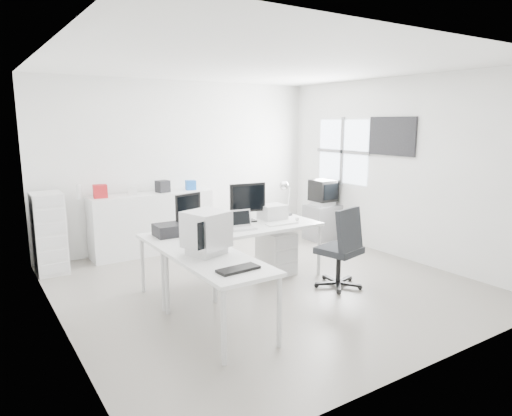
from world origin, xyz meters
TOP-DOWN VIEW (x-y plane):
  - floor at (0.00, 0.00)m, footprint 5.00×5.00m
  - ceiling at (0.00, 0.00)m, footprint 5.00×5.00m
  - back_wall at (0.00, 2.50)m, footprint 5.00×0.02m
  - left_wall at (-2.50, 0.00)m, footprint 0.02×5.00m
  - right_wall at (2.50, 0.00)m, footprint 0.02×5.00m
  - window at (2.48, 1.20)m, footprint 0.02×1.20m
  - wall_picture at (2.47, 0.10)m, footprint 0.04×0.90m
  - main_desk at (-0.29, 0.26)m, footprint 2.40×0.80m
  - side_desk at (-1.14, -0.84)m, footprint 0.70×1.40m
  - drawer_pedestal at (0.41, 0.31)m, footprint 0.40×0.50m
  - inkjet_printer at (-1.14, 0.36)m, footprint 0.41×0.33m
  - lcd_monitor_small at (-0.84, 0.51)m, footprint 0.44×0.32m
  - lcd_monitor_large at (0.06, 0.51)m, footprint 0.55×0.28m
  - laptop at (-0.24, 0.16)m, footprint 0.38×0.39m
  - white_keyboard at (0.36, 0.11)m, footprint 0.46×0.16m
  - white_mouse at (0.66, 0.16)m, footprint 0.06×0.06m
  - laser_printer at (0.46, 0.48)m, footprint 0.36×0.31m
  - desk_lamp at (0.81, 0.56)m, footprint 0.18×0.18m
  - crt_monitor at (-1.14, -0.59)m, footprint 0.54×0.54m
  - black_keyboard at (-1.14, -1.24)m, footprint 0.42×0.19m
  - office_chair at (0.76, -0.60)m, footprint 0.76×0.76m
  - tv_cabinet at (2.22, 1.38)m, footprint 0.58×0.47m
  - crt_tv at (2.22, 1.38)m, footprint 0.50×0.48m
  - sideboard at (-0.69, 2.24)m, footprint 1.97×0.49m
  - clutter_box_a at (-1.49, 2.24)m, footprint 0.22×0.20m
  - clutter_box_b at (-0.99, 2.24)m, footprint 0.16×0.15m
  - clutter_box_c at (-0.49, 2.24)m, footprint 0.22×0.21m
  - clutter_box_d at (0.01, 2.24)m, footprint 0.18×0.17m
  - clutter_bottle at (-1.79, 2.28)m, footprint 0.07×0.07m
  - filing_cabinet at (-2.28, 2.05)m, footprint 0.40×0.48m

SIDE VIEW (x-z plane):
  - floor at x=0.00m, z-range -0.01..0.01m
  - drawer_pedestal at x=0.41m, z-range 0.00..0.60m
  - tv_cabinet at x=2.22m, z-range 0.00..0.63m
  - main_desk at x=-0.29m, z-range 0.00..0.75m
  - side_desk at x=-1.14m, z-range 0.00..0.75m
  - sideboard at x=-0.69m, z-range 0.00..0.99m
  - office_chair at x=0.76m, z-range 0.00..1.09m
  - filing_cabinet at x=-2.28m, z-range 0.00..1.16m
  - white_keyboard at x=0.36m, z-range 0.75..0.77m
  - black_keyboard at x=-1.14m, z-range 0.75..0.78m
  - white_mouse at x=0.66m, z-range 0.75..0.81m
  - inkjet_printer at x=-1.14m, z-range 0.75..0.89m
  - laser_printer at x=0.46m, z-range 0.75..0.95m
  - crt_tv at x=2.22m, z-range 0.63..1.08m
  - laptop at x=-0.24m, z-range 0.75..0.97m
  - desk_lamp at x=0.81m, z-range 0.75..1.18m
  - lcd_monitor_small at x=-0.84m, z-range 0.75..1.24m
  - crt_monitor at x=-1.14m, z-range 0.75..1.25m
  - lcd_monitor_large at x=0.06m, z-range 0.75..1.30m
  - clutter_box_b at x=-0.99m, z-range 0.99..1.12m
  - clutter_box_d at x=0.01m, z-range 0.99..1.15m
  - clutter_box_c at x=-0.49m, z-range 0.99..1.18m
  - clutter_box_a at x=-1.49m, z-range 0.99..1.19m
  - clutter_bottle at x=-1.79m, z-range 0.99..1.21m
  - back_wall at x=0.00m, z-range 0.00..2.80m
  - left_wall at x=-2.50m, z-range 0.00..2.80m
  - right_wall at x=2.50m, z-range 0.00..2.80m
  - window at x=2.48m, z-range 1.05..2.15m
  - wall_picture at x=2.47m, z-range 1.60..2.20m
  - ceiling at x=0.00m, z-range 2.79..2.80m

